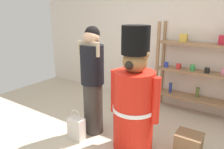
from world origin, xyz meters
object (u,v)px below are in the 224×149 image
Objects in this scene: teddy_bear_guard at (134,100)px; person_shopper at (93,80)px; shopping_bag at (76,128)px; merchandise_shelf at (201,70)px; display_crate at (188,144)px.

person_shopper is (-0.71, 0.01, 0.15)m from teddy_bear_guard.
shopping_bag is (-0.79, -0.30, -0.54)m from teddy_bear_guard.
person_shopper is (-1.20, -1.54, 0.02)m from merchandise_shelf.
merchandise_shelf is at bearing 55.39° from shopping_bag.
display_crate is (0.20, -1.29, -0.69)m from merchandise_shelf.
person_shopper is at bearing -127.81° from merchandise_shelf.
merchandise_shelf is at bearing 98.91° from display_crate.
person_shopper reaches higher than display_crate.
merchandise_shelf is at bearing 52.19° from person_shopper.
shopping_bag is at bearing -124.61° from merchandise_shelf.
merchandise_shelf reaches higher than shopping_bag.
merchandise_shelf is 3.55× the size of shopping_bag.
merchandise_shelf reaches higher than display_crate.
merchandise_shelf is 1.48m from display_crate.
shopping_bag is at bearing -104.63° from person_shopper.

